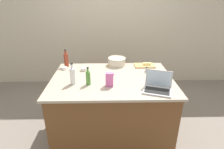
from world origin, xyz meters
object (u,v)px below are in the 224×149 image
(bottle_soy, at_px, (66,60))
(ramekin_medium, at_px, (84,69))
(laptop, at_px, (158,87))
(mixing_bowl_large, at_px, (117,61))
(ramekin_wide, at_px, (64,68))
(ramekin_small, at_px, (110,78))
(candy_bag, at_px, (109,79))
(bottle_vinegar, at_px, (73,76))
(butter_stick_left, at_px, (147,64))
(bottle_olive, at_px, (88,78))
(cutting_board, at_px, (145,65))
(kitchen_timer, at_px, (147,70))

(bottle_soy, height_order, ramekin_medium, bottle_soy)
(laptop, distance_m, mixing_bowl_large, 0.93)
(bottle_soy, bearing_deg, ramekin_medium, -32.94)
(ramekin_wide, bearing_deg, ramekin_small, -29.04)
(ramekin_small, height_order, candy_bag, candy_bag)
(bottle_vinegar, bearing_deg, bottle_soy, 108.24)
(mixing_bowl_large, relative_size, bottle_vinegar, 1.00)
(ramekin_wide, bearing_deg, mixing_bowl_large, 12.27)
(butter_stick_left, bearing_deg, bottle_olive, -144.03)
(bottle_vinegar, height_order, butter_stick_left, bottle_vinegar)
(laptop, bearing_deg, bottle_vinegar, 169.13)
(mixing_bowl_large, xyz_separation_m, bottle_soy, (-0.76, -0.04, 0.04))
(cutting_board, distance_m, ramekin_small, 0.72)
(bottle_soy, distance_m, ramekin_small, 0.82)
(kitchen_timer, distance_m, candy_bag, 0.68)
(butter_stick_left, bearing_deg, bottle_soy, 179.18)
(bottle_soy, height_order, ramekin_wide, bottle_soy)
(ramekin_wide, height_order, kitchen_timer, kitchen_timer)
(butter_stick_left, height_order, ramekin_small, butter_stick_left)
(laptop, xyz_separation_m, ramekin_medium, (-0.91, 0.61, -0.03))
(laptop, distance_m, ramekin_medium, 1.10)
(bottle_soy, xyz_separation_m, candy_bag, (0.64, -0.67, -0.02))
(ramekin_small, distance_m, ramekin_wide, 0.75)
(cutting_board, distance_m, ramekin_wide, 1.20)
(ramekin_small, bearing_deg, butter_stick_left, 39.80)
(ramekin_small, bearing_deg, mixing_bowl_large, 77.84)
(laptop, height_order, butter_stick_left, laptop)
(bottle_olive, distance_m, candy_bag, 0.26)
(ramekin_wide, relative_size, candy_bag, 0.44)
(bottle_soy, relative_size, bottle_vinegar, 0.97)
(laptop, relative_size, cutting_board, 1.20)
(laptop, relative_size, ramekin_medium, 4.29)
(bottle_olive, distance_m, bottle_soy, 0.73)
(kitchen_timer, bearing_deg, mixing_bowl_large, 144.80)
(ramekin_small, height_order, ramekin_medium, same)
(mixing_bowl_large, height_order, ramekin_small, mixing_bowl_large)
(bottle_soy, xyz_separation_m, ramekin_medium, (0.28, -0.18, -0.08))
(kitchen_timer, bearing_deg, ramekin_medium, 175.50)
(ramekin_medium, xyz_separation_m, ramekin_wide, (-0.29, 0.05, -0.00))
(cutting_board, height_order, ramekin_medium, ramekin_medium)
(bottle_vinegar, bearing_deg, candy_bag, -8.86)
(mixing_bowl_large, distance_m, cutting_board, 0.43)
(laptop, distance_m, bottle_vinegar, 1.01)
(ramekin_medium, distance_m, kitchen_timer, 0.89)
(bottle_olive, bearing_deg, butter_stick_left, 35.97)
(bottle_soy, relative_size, butter_stick_left, 2.38)
(bottle_soy, bearing_deg, bottle_vinegar, -71.76)
(ramekin_wide, distance_m, kitchen_timer, 1.18)
(ramekin_medium, height_order, ramekin_wide, ramekin_medium)
(bottle_olive, distance_m, kitchen_timer, 0.87)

